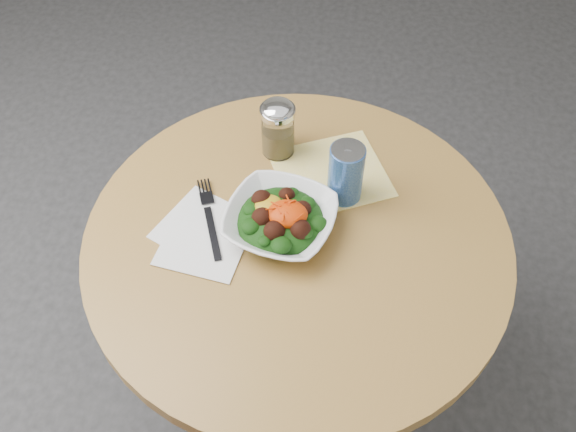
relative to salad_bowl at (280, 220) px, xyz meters
name	(u,v)px	position (x,y,z in m)	size (l,w,h in m)	color
ground	(295,385)	(0.04, -0.01, -0.78)	(6.00, 6.00, 0.00)	#29292B
table	(296,286)	(0.04, -0.01, -0.23)	(0.90, 0.90, 0.75)	black
cloth_napkin	(331,173)	(0.09, 0.17, -0.03)	(0.24, 0.22, 0.00)	#DFB80B
paper_napkins	(204,234)	(-0.16, -0.04, -0.03)	(0.23, 0.25, 0.00)	white
salad_bowl	(280,220)	(0.00, 0.00, 0.00)	(0.27, 0.27, 0.08)	white
fork	(209,215)	(-0.16, 0.01, -0.03)	(0.10, 0.22, 0.00)	black
spice_shaker	(278,129)	(-0.04, 0.23, 0.04)	(0.08, 0.08, 0.14)	silver
beverage_can	(346,173)	(0.13, 0.11, 0.04)	(0.08, 0.08, 0.15)	navy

